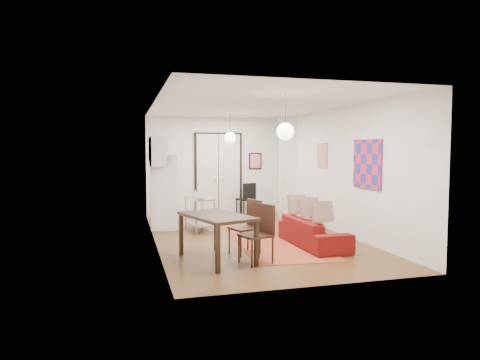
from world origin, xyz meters
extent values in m
plane|color=brown|center=(0.00, 0.00, 0.00)|extent=(7.00, 7.00, 0.00)
cube|color=white|center=(0.00, 0.00, 2.90)|extent=(4.20, 7.00, 0.02)
cube|color=white|center=(0.00, 3.50, 1.45)|extent=(4.20, 0.02, 2.90)
cube|color=white|center=(0.00, -3.50, 1.45)|extent=(4.20, 0.02, 2.90)
cube|color=white|center=(-2.10, 0.00, 1.45)|extent=(0.02, 7.00, 2.90)
cube|color=white|center=(2.10, 0.00, 1.45)|extent=(0.02, 7.00, 2.90)
cube|color=silver|center=(0.00, 3.46, 1.20)|extent=(1.44, 0.06, 2.50)
cube|color=white|center=(1.85, 2.55, 1.45)|extent=(0.50, 0.10, 2.90)
cube|color=silver|center=(-1.92, 1.50, 1.90)|extent=(0.35, 1.00, 0.70)
cube|color=red|center=(2.08, -1.25, 1.65)|extent=(0.05, 1.00, 1.00)
cube|color=beige|center=(2.08, 0.80, 1.80)|extent=(0.05, 0.50, 0.60)
cube|color=red|center=(1.15, 3.47, 1.60)|extent=(0.40, 0.03, 0.50)
cube|color=#92603C|center=(-2.07, 2.00, 1.95)|extent=(0.03, 0.44, 0.54)
sphere|color=silver|center=(0.00, 2.00, 2.25)|extent=(0.30, 0.30, 0.30)
cylinder|color=black|center=(0.00, 2.00, 2.65)|extent=(0.01, 0.01, 0.50)
sphere|color=silver|center=(0.00, -2.00, 2.25)|extent=(0.30, 0.30, 0.30)
cylinder|color=black|center=(0.00, -2.00, 2.65)|extent=(0.01, 0.01, 0.50)
cube|color=#AC412B|center=(0.39, -0.22, 0.01)|extent=(1.98, 4.44, 0.01)
imported|color=maroon|center=(0.95, -1.14, 0.28)|extent=(0.80, 1.95, 0.56)
cube|color=tan|center=(1.54, 0.93, 0.37)|extent=(0.89, 0.50, 0.04)
cube|color=tan|center=(1.14, 0.74, 0.18)|extent=(0.05, 0.05, 0.35)
cube|color=tan|center=(1.93, 0.74, 0.18)|extent=(0.05, 0.05, 0.35)
cube|color=tan|center=(1.14, 1.13, 0.18)|extent=(0.05, 0.05, 0.35)
cube|color=tan|center=(1.93, 1.13, 0.18)|extent=(0.05, 0.05, 0.35)
imported|color=#306C35|center=(1.64, 0.93, 0.59)|extent=(0.35, 0.30, 0.38)
cube|color=#A5A7A9|center=(-0.97, 1.19, 0.77)|extent=(0.64, 1.08, 0.03)
cube|color=#A5A7A9|center=(-0.97, 1.19, 0.15)|extent=(0.59, 1.04, 0.03)
cylinder|color=#A5A7A9|center=(-1.18, 0.72, 0.39)|extent=(0.04, 0.04, 0.77)
cylinder|color=#A5A7A9|center=(-0.75, 0.72, 0.39)|extent=(0.04, 0.04, 0.77)
cylinder|color=#A5A7A9|center=(-1.18, 1.67, 0.39)|extent=(0.04, 0.04, 0.77)
cylinder|color=#A5A7A9|center=(-0.75, 1.67, 0.39)|extent=(0.04, 0.04, 0.77)
imported|color=white|center=(-0.97, 0.89, 0.81)|extent=(0.21, 0.21, 0.05)
imported|color=teal|center=(-1.02, 1.44, 0.87)|extent=(0.08, 0.08, 0.16)
cube|color=white|center=(-1.75, 1.57, 0.91)|extent=(0.72, 0.72, 1.82)
cube|color=black|center=(-1.16, -1.75, 0.79)|extent=(1.24, 1.65, 0.05)
cube|color=black|center=(-1.53, -2.43, 0.38)|extent=(0.08, 0.08, 0.75)
cube|color=black|center=(-0.80, -2.43, 0.38)|extent=(0.08, 0.08, 0.75)
cube|color=black|center=(-1.53, -1.07, 0.38)|extent=(0.08, 0.08, 0.75)
cube|color=black|center=(-0.80, -1.07, 0.38)|extent=(0.08, 0.08, 0.75)
cube|color=#331C10|center=(-0.56, -1.40, 0.48)|extent=(0.60, 0.58, 0.04)
cube|color=#331C10|center=(-0.56, -1.18, 0.75)|extent=(0.18, 0.45, 0.50)
cylinder|color=#331C10|center=(-0.76, -1.62, 0.24)|extent=(0.03, 0.03, 0.48)
cylinder|color=#331C10|center=(-0.36, -1.62, 0.24)|extent=(0.03, 0.03, 0.48)
cylinder|color=#331C10|center=(-0.76, -1.19, 0.24)|extent=(0.03, 0.03, 0.48)
cylinder|color=#331C10|center=(-0.36, -1.19, 0.24)|extent=(0.03, 0.03, 0.48)
cube|color=#331C10|center=(-0.56, -2.10, 0.48)|extent=(0.60, 0.58, 0.04)
cube|color=#331C10|center=(-0.56, -1.88, 0.75)|extent=(0.18, 0.45, 0.50)
cylinder|color=#331C10|center=(-0.76, -2.32, 0.24)|extent=(0.03, 0.03, 0.48)
cylinder|color=#331C10|center=(-0.36, -2.32, 0.24)|extent=(0.03, 0.03, 0.48)
cylinder|color=#331C10|center=(-0.76, -1.89, 0.24)|extent=(0.03, 0.03, 0.48)
cylinder|color=#331C10|center=(-0.36, -1.89, 0.24)|extent=(0.03, 0.03, 0.48)
cube|color=black|center=(0.75, 3.15, 0.47)|extent=(0.56, 0.56, 0.04)
cube|color=black|center=(0.75, 3.35, 0.73)|extent=(0.43, 0.18, 0.47)
cylinder|color=black|center=(0.56, 2.96, 0.24)|extent=(0.03, 0.03, 0.47)
cylinder|color=black|center=(0.95, 2.96, 0.24)|extent=(0.03, 0.03, 0.47)
cylinder|color=black|center=(0.56, 3.34, 0.24)|extent=(0.03, 0.03, 0.47)
cylinder|color=black|center=(0.95, 3.34, 0.24)|extent=(0.03, 0.03, 0.47)
camera|label=1|loc=(-2.69, -8.95, 1.93)|focal=32.00mm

